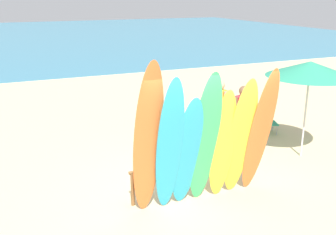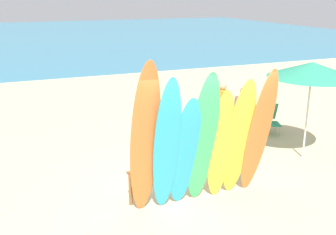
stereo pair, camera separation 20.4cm
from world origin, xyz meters
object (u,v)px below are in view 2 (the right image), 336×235
Objects in this scene: beach_umbrella at (312,70)px; beachgoer_photographing at (244,116)px; surfboard_orange_0 at (145,141)px; surfboard_teal_2 at (185,153)px; surfboard_yellow_4 at (221,146)px; surfboard_yellow_5 at (239,139)px; surfboard_green_3 at (203,140)px; beach_chair_red at (269,117)px; surfboard_orange_6 at (259,133)px; beachgoer_strolling at (222,107)px; surfboard_rack at (192,168)px; surfboard_teal_1 at (167,147)px.

beachgoer_photographing is at bearing 148.58° from beach_umbrella.
surfboard_orange_0 reaches higher than surfboard_teal_2.
surfboard_yellow_5 reaches higher than surfboard_yellow_4.
surfboard_green_3 is 0.42m from surfboard_yellow_4.
surfboard_yellow_4 is 0.97× the size of beach_umbrella.
surfboard_green_3 is at bearing -2.53° from surfboard_orange_0.
surfboard_orange_0 is 1.30× the size of surfboard_teal_2.
surfboard_orange_0 is 1.50m from surfboard_yellow_4.
beach_chair_red is at bearing 29.51° from surfboard_orange_0.
surfboard_orange_0 is 1.70× the size of beachgoer_photographing.
surfboard_orange_6 is at bearing -130.41° from beachgoer_photographing.
surfboard_orange_6 is 3.12m from beachgoer_strolling.
beachgoer_strolling is at bearing -158.86° from beach_chair_red.
beachgoer_photographing is at bearing 34.46° from surfboard_rack.
surfboard_orange_0 is 1.10× the size of surfboard_green_3.
surfboard_teal_2 is 0.95× the size of beach_umbrella.
surfboard_orange_0 is at bearing -164.47° from beachgoer_photographing.
surfboard_yellow_5 is at bearing -2.06° from surfboard_green_3.
surfboard_green_3 is (0.72, 0.06, 0.01)m from surfboard_teal_1.
beachgoer_photographing reaches higher than surfboard_rack.
beach_chair_red is 0.36× the size of beach_umbrella.
surfboard_green_3 is 1.17× the size of surfboard_yellow_4.
surfboard_yellow_5 is at bearing 170.31° from surfboard_orange_6.
surfboard_rack is 4.32m from beach_chair_red.
surfboard_orange_0 reaches higher than beachgoer_strolling.
surfboard_orange_6 is (1.47, -0.07, 0.20)m from surfboard_teal_2.
surfboard_teal_2 is 2.68× the size of beach_chair_red.
surfboard_teal_1 is 1.06× the size of surfboard_yellow_5.
surfboard_green_3 is (0.35, -0.01, 0.20)m from surfboard_teal_2.
beach_chair_red is (1.55, 0.03, -0.49)m from beachgoer_strolling.
surfboard_rack is at bearing -169.20° from beach_umbrella.
beachgoer_photographing is 1.85m from beach_umbrella.
beachgoer_strolling is (2.36, 2.89, -0.16)m from surfboard_teal_2.
beachgoer_photographing is at bearing 32.96° from surfboard_teal_2.
beach_chair_red is at bearing 47.51° from surfboard_yellow_4.
beachgoer_strolling is 0.69× the size of beach_umbrella.
beachgoer_strolling reaches higher than surfboard_rack.
surfboard_orange_0 reaches higher than surfboard_green_3.
surfboard_yellow_4 reaches higher than surfboard_teal_2.
surfboard_yellow_5 is 2.99× the size of beach_chair_red.
surfboard_orange_6 is at bearing -151.45° from beach_umbrella.
beach_umbrella is (2.13, 1.16, 0.85)m from surfboard_orange_6.
surfboard_green_3 is (-0.01, -0.48, 0.75)m from surfboard_rack.
beach_chair_red is (2.83, 2.94, -0.77)m from surfboard_yellow_5.
surfboard_teal_1 is at bearing -11.94° from surfboard_orange_0.
surfboard_teal_1 is 1.84m from surfboard_orange_6.
surfboard_teal_1 reaches higher than beachgoer_strolling.
beach_umbrella is at bearing -147.05° from beachgoer_strolling.
surfboard_green_3 reaches higher than surfboard_orange_6.
beach_chair_red is at bearing 37.42° from surfboard_teal_1.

